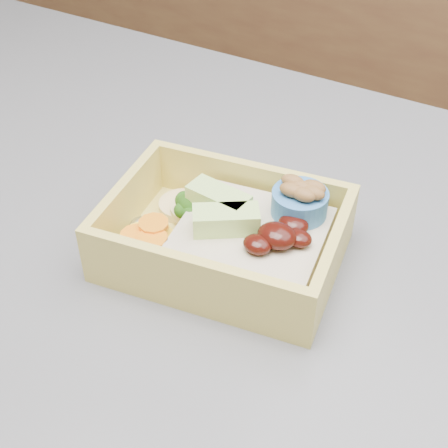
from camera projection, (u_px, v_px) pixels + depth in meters
The scene contains 1 object.
bento_box at pixel (232, 236), 0.47m from camera, with size 0.19×0.15×0.06m.
Camera 1 is at (0.29, -0.30, 1.26)m, focal length 50.00 mm.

